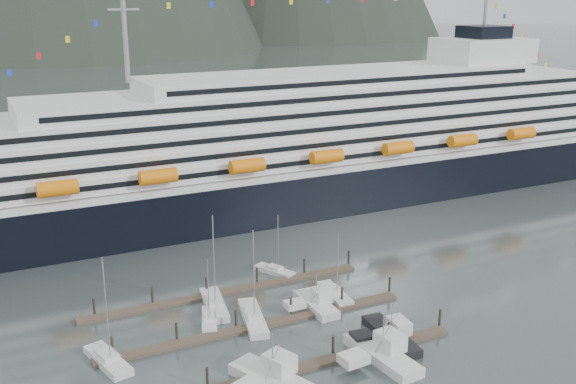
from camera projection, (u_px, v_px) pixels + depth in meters
name	position (u px, v px, depth m)	size (l,w,h in m)	color
ground	(297.00, 329.00, 98.99)	(1600.00, 1600.00, 0.00)	#404B4B
cruise_ship	(307.00, 152.00, 155.43)	(210.00, 30.40, 50.30)	black
dock_near	(298.00, 368.00, 88.27)	(48.18, 2.28, 3.20)	#493E2F
dock_mid	(258.00, 325.00, 99.46)	(48.18, 2.28, 3.20)	#493E2F
dock_far	(227.00, 291.00, 110.66)	(48.18, 2.28, 3.20)	#493E2F
sailboat_a	(108.00, 361.00, 89.68)	(4.99, 10.06, 16.07)	silver
sailboat_b	(214.00, 305.00, 105.56)	(4.91, 11.63, 16.22)	silver
sailboat_c	(209.00, 320.00, 100.91)	(4.74, 8.36, 10.81)	silver
sailboat_d	(253.00, 318.00, 101.32)	(5.53, 12.35, 15.48)	silver
sailboat_f	(275.00, 271.00, 118.46)	(5.47, 7.97, 11.36)	silver
sailboat_h	(334.00, 294.00, 109.32)	(3.35, 9.33, 11.65)	silver
trawler_b	(272.00, 379.00, 84.60)	(10.66, 12.73, 7.93)	silver
trawler_c	(390.00, 335.00, 95.73)	(8.72, 12.33, 6.14)	black
trawler_d	(381.00, 354.00, 90.44)	(9.67, 13.03, 7.60)	silver
trawler_e	(315.00, 303.00, 105.29)	(7.51, 9.85, 6.36)	silver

